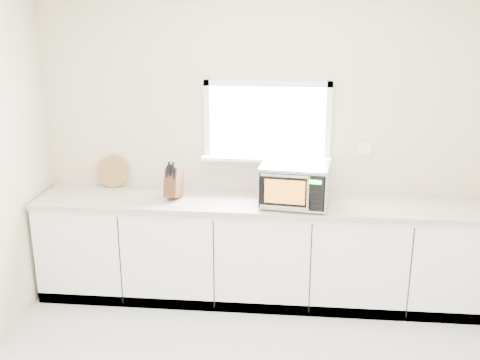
# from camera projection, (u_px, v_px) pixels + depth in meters

# --- Properties ---
(back_wall) EXTENTS (4.00, 0.17, 2.70)m
(back_wall) POSITION_uv_depth(u_px,v_px,m) (267.00, 142.00, 4.93)
(back_wall) COLOR beige
(back_wall) RESTS_ON ground
(cabinets) EXTENTS (3.92, 0.60, 0.88)m
(cabinets) POSITION_uv_depth(u_px,v_px,m) (264.00, 252.00, 4.92)
(cabinets) COLOR white
(cabinets) RESTS_ON ground
(countertop) EXTENTS (3.92, 0.64, 0.04)m
(countertop) POSITION_uv_depth(u_px,v_px,m) (264.00, 203.00, 4.77)
(countertop) COLOR beige
(countertop) RESTS_ON cabinets
(microwave) EXTENTS (0.59, 0.50, 0.35)m
(microwave) POSITION_uv_depth(u_px,v_px,m) (295.00, 184.00, 4.61)
(microwave) COLOR black
(microwave) RESTS_ON countertop
(knife_block) EXTENTS (0.15, 0.25, 0.34)m
(knife_block) POSITION_uv_depth(u_px,v_px,m) (174.00, 182.00, 4.78)
(knife_block) COLOR #4B2E1A
(knife_block) RESTS_ON countertop
(cutting_board) EXTENTS (0.29, 0.07, 0.29)m
(cutting_board) POSITION_uv_depth(u_px,v_px,m) (112.00, 172.00, 5.09)
(cutting_board) COLOR #9A653B
(cutting_board) RESTS_ON countertop
(coffee_grinder) EXTENTS (0.11, 0.11, 0.19)m
(coffee_grinder) POSITION_uv_depth(u_px,v_px,m) (303.00, 188.00, 4.79)
(coffee_grinder) COLOR #B9BCC1
(coffee_grinder) RESTS_ON countertop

